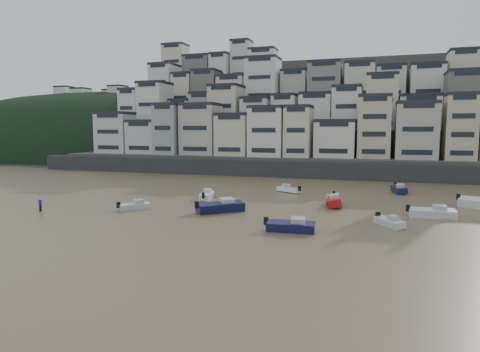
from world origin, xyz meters
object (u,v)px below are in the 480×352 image
(boat_b, at_px, (390,221))
(boat_c, at_px, (220,205))
(person_pink, at_px, (328,199))
(boat_h, at_px, (289,188))
(boat_f, at_px, (207,194))
(boat_i, at_px, (399,188))
(boat_a, at_px, (291,225))
(boat_e, at_px, (334,199))
(person_blue, at_px, (40,205))
(boat_d, at_px, (432,211))
(boat_j, at_px, (135,205))

(boat_b, distance_m, boat_c, 20.05)
(person_pink, bearing_deg, boat_h, 126.51)
(boat_f, bearing_deg, boat_b, -123.53)
(boat_i, relative_size, person_pink, 3.19)
(boat_a, height_order, boat_c, boat_c)
(boat_e, bearing_deg, boat_b, 26.40)
(boat_e, bearing_deg, boat_h, -147.31)
(boat_c, relative_size, boat_e, 1.06)
(boat_a, xyz_separation_m, person_blue, (-32.21, 0.69, 0.13))
(boat_e, relative_size, boat_h, 1.31)
(boat_e, height_order, boat_h, boat_e)
(person_blue, bearing_deg, boat_d, 13.61)
(boat_e, relative_size, boat_i, 1.12)
(boat_f, bearing_deg, boat_d, -109.35)
(boat_f, bearing_deg, boat_c, -159.20)
(boat_e, xyz_separation_m, boat_i, (8.78, 15.07, -0.09))
(boat_e, bearing_deg, boat_i, 142.98)
(boat_b, bearing_deg, boat_i, 139.12)
(boat_d, distance_m, boat_h, 24.81)
(boat_d, bearing_deg, boat_c, -173.61)
(boat_a, distance_m, boat_f, 22.89)
(boat_h, height_order, person_pink, person_pink)
(boat_c, distance_m, boat_j, 11.33)
(boat_d, xyz_separation_m, boat_e, (-11.74, 4.44, 0.07))
(boat_c, relative_size, person_pink, 3.79)
(boat_e, distance_m, person_blue, 38.23)
(person_pink, bearing_deg, boat_f, -179.51)
(boat_d, bearing_deg, boat_i, 94.49)
(boat_i, distance_m, boat_j, 42.00)
(boat_c, relative_size, person_blue, 3.79)
(boat_b, relative_size, person_blue, 2.46)
(boat_b, xyz_separation_m, boat_d, (4.82, 6.15, 0.19))
(boat_i, bearing_deg, person_blue, -65.60)
(boat_e, bearing_deg, person_pink, -102.30)
(boat_a, xyz_separation_m, boat_h, (-5.70, 26.53, -0.09))
(boat_j, xyz_separation_m, person_blue, (-10.62, -4.84, 0.28))
(boat_a, bearing_deg, boat_d, 35.85)
(boat_a, height_order, boat_d, boat_d)
(person_blue, bearing_deg, boat_e, 24.27)
(boat_a, height_order, boat_j, boat_a)
(boat_c, xyz_separation_m, person_blue, (-21.79, -6.67, -0.03))
(boat_b, xyz_separation_m, boat_h, (-15.27, 20.72, 0.06))
(boat_d, bearing_deg, boat_j, -173.98)
(person_pink, bearing_deg, boat_a, -96.00)
(boat_c, bearing_deg, boat_f, 79.37)
(boat_a, distance_m, boat_j, 22.29)
(boat_f, relative_size, boat_h, 1.07)
(boat_c, xyz_separation_m, boat_j, (-11.17, -1.84, -0.30))
(boat_b, height_order, boat_e, boat_e)
(boat_c, bearing_deg, boat_j, 146.75)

